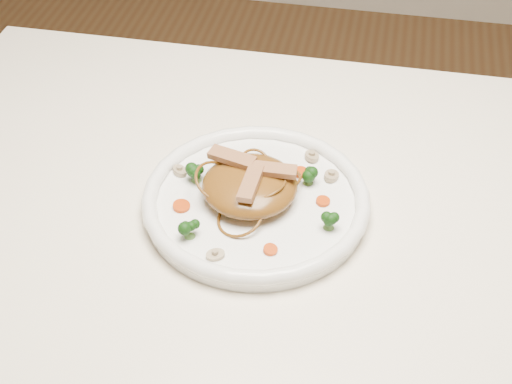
# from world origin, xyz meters

# --- Properties ---
(table) EXTENTS (1.20, 0.80, 0.75)m
(table) POSITION_xyz_m (0.00, 0.00, 0.65)
(table) COLOR white
(table) RESTS_ON ground
(plate) EXTENTS (0.33, 0.33, 0.02)m
(plate) POSITION_xyz_m (-0.07, 0.02, 0.76)
(plate) COLOR white
(plate) RESTS_ON table
(noodle_mound) EXTENTS (0.15, 0.15, 0.04)m
(noodle_mound) POSITION_xyz_m (-0.08, 0.02, 0.79)
(noodle_mound) COLOR brown
(noodle_mound) RESTS_ON plate
(chicken_a) EXTENTS (0.06, 0.02, 0.01)m
(chicken_a) POSITION_xyz_m (-0.05, 0.03, 0.81)
(chicken_a) COLOR tan
(chicken_a) RESTS_ON noodle_mound
(chicken_b) EXTENTS (0.07, 0.04, 0.01)m
(chicken_b) POSITION_xyz_m (-0.11, 0.04, 0.81)
(chicken_b) COLOR tan
(chicken_b) RESTS_ON noodle_mound
(chicken_c) EXTENTS (0.02, 0.06, 0.01)m
(chicken_c) POSITION_xyz_m (-0.07, -0.00, 0.81)
(chicken_c) COLOR tan
(chicken_c) RESTS_ON noodle_mound
(broccoli_0) EXTENTS (0.03, 0.03, 0.03)m
(broccoli_0) POSITION_xyz_m (-0.01, 0.06, 0.78)
(broccoli_0) COLOR #0E3D0C
(broccoli_0) RESTS_ON plate
(broccoli_1) EXTENTS (0.04, 0.04, 0.03)m
(broccoli_1) POSITION_xyz_m (-0.15, 0.04, 0.78)
(broccoli_1) COLOR #0E3D0C
(broccoli_1) RESTS_ON plate
(broccoli_2) EXTENTS (0.03, 0.03, 0.03)m
(broccoli_2) POSITION_xyz_m (-0.14, -0.06, 0.78)
(broccoli_2) COLOR #0E3D0C
(broccoli_2) RESTS_ON plate
(broccoli_3) EXTENTS (0.03, 0.03, 0.03)m
(broccoli_3) POSITION_xyz_m (0.03, -0.02, 0.78)
(broccoli_3) COLOR #0E3D0C
(broccoli_3) RESTS_ON plate
(carrot_0) EXTENTS (0.02, 0.02, 0.00)m
(carrot_0) POSITION_xyz_m (-0.02, 0.08, 0.77)
(carrot_0) COLOR #C43807
(carrot_0) RESTS_ON plate
(carrot_1) EXTENTS (0.02, 0.02, 0.00)m
(carrot_1) POSITION_xyz_m (-0.16, -0.02, 0.77)
(carrot_1) COLOR #C43807
(carrot_1) RESTS_ON plate
(carrot_2) EXTENTS (0.02, 0.02, 0.00)m
(carrot_2) POSITION_xyz_m (0.02, 0.03, 0.77)
(carrot_2) COLOR #C43807
(carrot_2) RESTS_ON plate
(carrot_3) EXTENTS (0.02, 0.02, 0.00)m
(carrot_3) POSITION_xyz_m (-0.12, 0.09, 0.77)
(carrot_3) COLOR #C43807
(carrot_3) RESTS_ON plate
(carrot_4) EXTENTS (0.02, 0.02, 0.00)m
(carrot_4) POSITION_xyz_m (-0.03, -0.07, 0.77)
(carrot_4) COLOR #C43807
(carrot_4) RESTS_ON plate
(mushroom_0) EXTENTS (0.03, 0.03, 0.01)m
(mushroom_0) POSITION_xyz_m (-0.10, -0.09, 0.77)
(mushroom_0) COLOR tan
(mushroom_0) RESTS_ON plate
(mushroom_1) EXTENTS (0.03, 0.03, 0.01)m
(mushroom_1) POSITION_xyz_m (0.02, 0.08, 0.77)
(mushroom_1) COLOR tan
(mushroom_1) RESTS_ON plate
(mushroom_2) EXTENTS (0.03, 0.03, 0.01)m
(mushroom_2) POSITION_xyz_m (-0.18, 0.05, 0.77)
(mushroom_2) COLOR tan
(mushroom_2) RESTS_ON plate
(mushroom_3) EXTENTS (0.03, 0.03, 0.01)m
(mushroom_3) POSITION_xyz_m (-0.01, 0.12, 0.77)
(mushroom_3) COLOR tan
(mushroom_3) RESTS_ON plate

